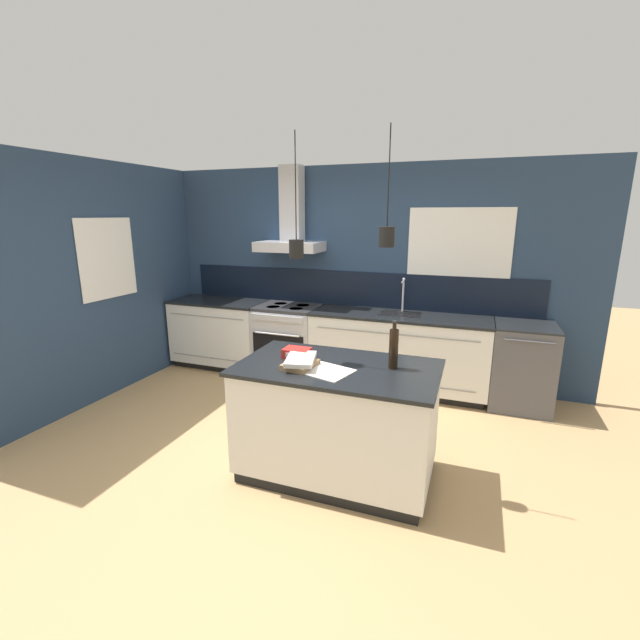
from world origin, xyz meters
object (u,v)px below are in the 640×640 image
Objects in this scene: red_supply_box at (297,353)px; oven_range at (289,341)px; book_stack at (300,362)px; bottle_on_island at (394,348)px; dishwasher at (522,366)px.

oven_range is at bearing 116.50° from red_supply_box.
book_stack is (1.00, -1.98, 0.49)m from oven_range.
dishwasher is at bearing 59.16° from bottle_on_island.
oven_range is 2.06m from red_supply_box.
oven_range is 2.46× the size of book_stack.
book_stack reaches higher than dishwasher.
oven_range is at bearing -179.91° from dishwasher.
bottle_on_island is 0.98× the size of book_stack.
bottle_on_island reaches higher than red_supply_box.
red_supply_box is at bearing -63.50° from oven_range.
bottle_on_island is at bearing 17.88° from book_stack.
oven_range is 2.50m from bottle_on_island.
dishwasher is at bearing 44.44° from red_supply_box.
dishwasher is 2.61m from red_supply_box.
red_supply_box is (-0.77, -0.02, -0.12)m from bottle_on_island.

